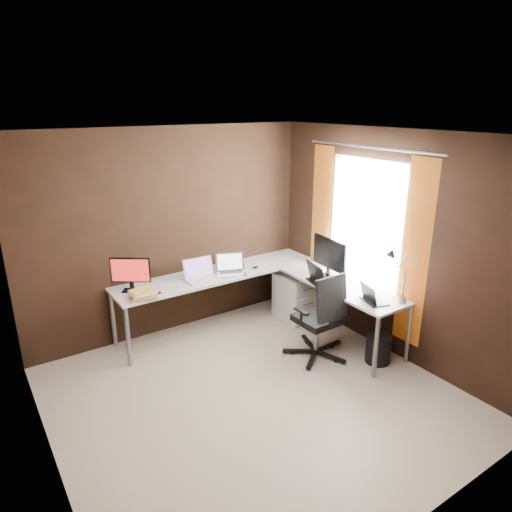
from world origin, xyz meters
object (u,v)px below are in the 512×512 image
(laptop_black_small, at_px, (372,298))
(book_stack, at_px, (143,294))
(monitor_left, at_px, (131,272))
(wastebasket, at_px, (378,349))
(monitor_right, at_px, (329,255))
(laptop_white, at_px, (200,275))
(drawer_pedestal, at_px, (296,297))
(laptop_black_big, at_px, (321,279))
(laptop_silver, at_px, (231,269))
(office_chair, at_px, (319,332))
(desk_lamp, at_px, (396,270))

(laptop_black_small, bearing_deg, book_stack, 71.11)
(monitor_left, bearing_deg, wastebasket, -4.87)
(monitor_left, distance_m, monitor_right, 2.32)
(laptop_black_small, bearing_deg, laptop_white, 54.66)
(monitor_left, relative_size, book_stack, 1.23)
(drawer_pedestal, distance_m, book_stack, 2.07)
(laptop_black_big, height_order, laptop_black_small, laptop_black_big)
(laptop_white, bearing_deg, drawer_pedestal, -10.01)
(laptop_silver, height_order, laptop_black_small, laptop_silver)
(monitor_right, distance_m, laptop_black_small, 0.84)
(drawer_pedestal, height_order, laptop_black_small, laptop_black_small)
(laptop_silver, distance_m, office_chair, 1.35)
(book_stack, bearing_deg, desk_lamp, -36.11)
(drawer_pedestal, relative_size, laptop_black_small, 1.74)
(laptop_silver, distance_m, laptop_black_small, 1.78)
(office_chair, bearing_deg, laptop_black_big, 48.11)
(laptop_black_big, bearing_deg, laptop_white, 62.93)
(laptop_black_small, bearing_deg, wastebasket, -107.15)
(monitor_left, height_order, office_chair, monitor_left)
(monitor_right, distance_m, desk_lamp, 0.93)
(drawer_pedestal, bearing_deg, wastebasket, -87.09)
(monitor_left, bearing_deg, drawer_pedestal, 24.05)
(laptop_black_small, distance_m, office_chair, 0.72)
(laptop_black_small, distance_m, book_stack, 2.47)
(office_chair, bearing_deg, drawer_pedestal, 65.96)
(monitor_right, xyz_separation_m, laptop_black_small, (-0.11, -0.80, -0.23))
(desk_lamp, bearing_deg, laptop_silver, 125.81)
(laptop_white, height_order, laptop_black_big, laptop_black_big)
(laptop_white, height_order, wastebasket, laptop_white)
(laptop_white, relative_size, desk_lamp, 0.67)
(book_stack, distance_m, wastebasket, 2.66)
(monitor_right, xyz_separation_m, laptop_black_big, (-0.22, -0.11, -0.22))
(drawer_pedestal, distance_m, laptop_black_small, 1.40)
(drawer_pedestal, distance_m, office_chair, 0.99)
(monitor_right, distance_m, book_stack, 2.21)
(office_chair, bearing_deg, monitor_left, 140.77)
(laptop_black_small, bearing_deg, monitor_right, 9.70)
(laptop_black_big, bearing_deg, wastebasket, -151.76)
(laptop_black_big, relative_size, wastebasket, 1.38)
(monitor_right, relative_size, book_stack, 1.88)
(laptop_black_small, relative_size, book_stack, 1.09)
(laptop_white, distance_m, book_stack, 0.78)
(laptop_silver, bearing_deg, office_chair, -48.82)
(monitor_left, relative_size, monitor_right, 0.65)
(laptop_silver, bearing_deg, monitor_right, -19.68)
(laptop_white, height_order, laptop_silver, laptop_white)
(laptop_silver, distance_m, desk_lamp, 2.00)
(drawer_pedestal, relative_size, monitor_left, 1.54)
(monitor_left, relative_size, laptop_white, 1.01)
(laptop_silver, xyz_separation_m, laptop_black_big, (0.69, -0.90, 0.00))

